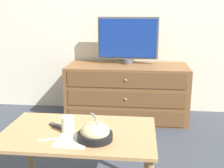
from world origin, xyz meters
TOP-DOWN VIEW (x-y plane):
  - ground_plane at (0.00, 0.00)m, footprint 12.00×12.00m
  - wall_back at (0.00, 0.03)m, footprint 12.00×0.05m
  - dresser at (-0.06, -0.31)m, footprint 1.33×0.58m
  - tv at (-0.06, -0.22)m, footprint 0.67×0.11m
  - coffee_table at (-0.27, -1.83)m, footprint 0.93×0.57m
  - takeout_bowl at (-0.15, -1.94)m, footprint 0.20×0.20m
  - drink_cup at (-0.33, -1.85)m, footprint 0.08×0.08m
  - napkin at (-0.27, -1.97)m, footprint 0.19×0.19m
  - knife at (-0.38, -1.95)m, footprint 0.18×0.07m
  - remote_control at (-0.41, -1.79)m, footprint 0.13×0.09m

SIDE VIEW (x-z plane):
  - ground_plane at x=0.00m, z-range 0.00..0.00m
  - dresser at x=-0.06m, z-range 0.00..0.61m
  - coffee_table at x=-0.27m, z-range 0.17..0.65m
  - napkin at x=-0.27m, z-range 0.48..0.49m
  - knife at x=-0.38m, z-range 0.48..0.49m
  - remote_control at x=-0.41m, z-range 0.48..0.50m
  - takeout_bowl at x=-0.15m, z-range 0.43..0.61m
  - drink_cup at x=-0.33m, z-range 0.48..0.57m
  - tv at x=-0.06m, z-range 0.63..1.15m
  - wall_back at x=0.00m, z-range 0.00..2.60m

